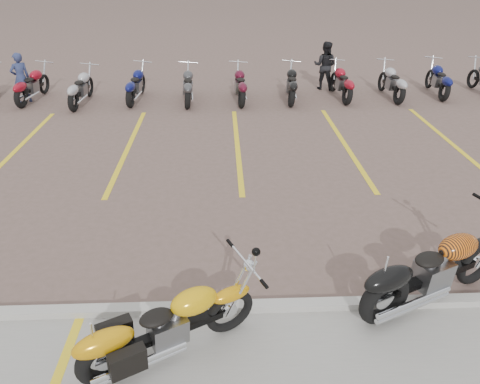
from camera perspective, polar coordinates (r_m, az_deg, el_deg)
The scene contains 8 objects.
ground at distance 8.13m, azimuth 0.69°, elevation -4.81°, with size 100.00×100.00×0.00m, color brown.
curb at distance 6.49m, azimuth 1.63°, elevation -13.82°, with size 60.00×0.18×0.12m, color #ADAAA3.
parking_stripes at distance 11.70m, azimuth -0.33°, elevation 5.70°, with size 38.00×5.50×0.01m, color yellow, non-canonical shape.
yellow_cruiser at distance 5.70m, azimuth -9.12°, elevation -15.93°, with size 2.03×1.16×0.91m.
flame_cruiser at distance 6.81m, azimuth 22.12°, elevation -9.16°, with size 2.30×1.16×1.01m.
person_a at distance 16.50m, azimuth -25.17°, elevation 12.46°, with size 0.57×0.37×1.56m, color navy.
person_b at distance 16.85m, azimuth 10.31°, elevation 14.92°, with size 0.78×0.61×1.61m, color black.
bg_bike_row at distance 15.38m, azimuth -0.21°, elevation 13.18°, with size 17.20×2.02×1.10m.
Camera 1 is at (-0.38, -6.86, 4.34)m, focal length 35.00 mm.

